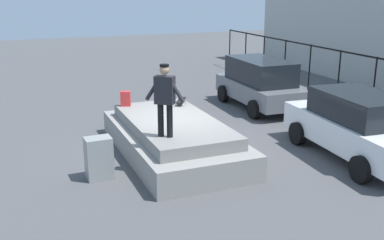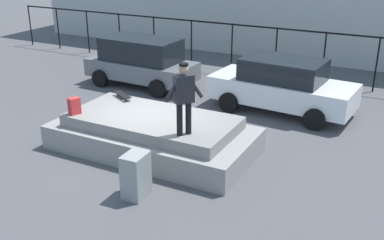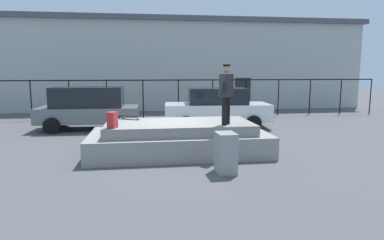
# 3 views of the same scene
# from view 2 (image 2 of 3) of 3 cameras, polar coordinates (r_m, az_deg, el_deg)

# --- Properties ---
(ground_plane) EXTENTS (60.00, 60.00, 0.00)m
(ground_plane) POSITION_cam_2_polar(r_m,az_deg,el_deg) (12.51, -5.04, -3.16)
(ground_plane) COLOR #4C4C4F
(concrete_ledge) EXTENTS (5.26, 2.61, 0.94)m
(concrete_ledge) POSITION_cam_2_polar(r_m,az_deg,el_deg) (12.12, -4.83, -1.76)
(concrete_ledge) COLOR gray
(concrete_ledge) RESTS_ON ground_plane
(skateboarder) EXTENTS (0.67, 0.80, 1.70)m
(skateboarder) POSITION_cam_2_polar(r_m,az_deg,el_deg) (10.45, -1.01, 3.17)
(skateboarder) COLOR black
(skateboarder) RESTS_ON concrete_ledge
(skateboard) EXTENTS (0.77, 0.56, 0.12)m
(skateboard) POSITION_cam_2_polar(r_m,az_deg,el_deg) (13.31, -8.55, 3.08)
(skateboard) COLOR black
(skateboard) RESTS_ON concrete_ledge
(backpack) EXTENTS (0.29, 0.33, 0.43)m
(backpack) POSITION_cam_2_polar(r_m,az_deg,el_deg) (12.34, -14.27, 1.68)
(backpack) COLOR red
(backpack) RESTS_ON concrete_ledge
(car_grey_hatchback_near) EXTENTS (4.13, 2.05, 1.79)m
(car_grey_hatchback_near) POSITION_cam_2_polar(r_m,az_deg,el_deg) (17.32, -6.25, 7.22)
(car_grey_hatchback_near) COLOR slate
(car_grey_hatchback_near) RESTS_ON ground_plane
(car_white_sedan_mid) EXTENTS (4.61, 2.30, 1.71)m
(car_white_sedan_mid) POSITION_cam_2_polar(r_m,az_deg,el_deg) (14.87, 11.03, 4.24)
(car_white_sedan_mid) COLOR white
(car_white_sedan_mid) RESTS_ON ground_plane
(utility_box) EXTENTS (0.47, 0.62, 0.99)m
(utility_box) POSITION_cam_2_polar(r_m,az_deg,el_deg) (10.02, -6.93, -6.77)
(utility_box) COLOR gray
(utility_box) RESTS_ON ground_plane
(fence_row) EXTENTS (24.06, 0.06, 2.00)m
(fence_row) POSITION_cam_2_polar(r_m,az_deg,el_deg) (18.62, 7.60, 9.49)
(fence_row) COLOR black
(fence_row) RESTS_ON ground_plane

